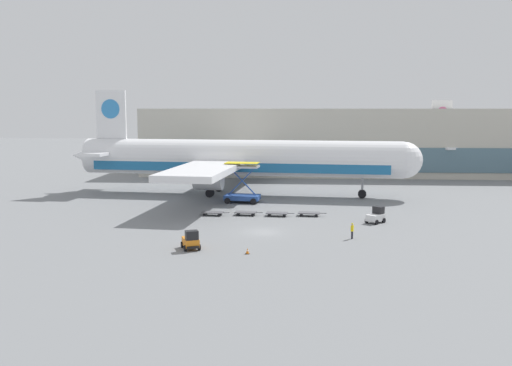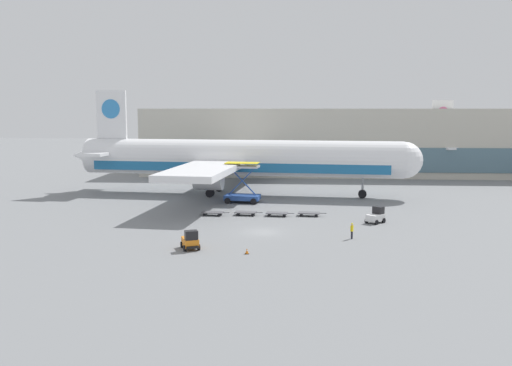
# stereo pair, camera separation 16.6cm
# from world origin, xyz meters

# --- Properties ---
(ground_plane) EXTENTS (400.00, 400.00, 0.00)m
(ground_plane) POSITION_xyz_m (0.00, 0.00, 0.00)
(ground_plane) COLOR slate
(terminal_building) EXTENTS (90.00, 18.20, 14.00)m
(terminal_building) POSITION_xyz_m (16.66, 59.56, 6.99)
(terminal_building) COLOR #BCB7A8
(terminal_building) RESTS_ON ground_plane
(airplane_main) EXTENTS (58.03, 48.56, 17.00)m
(airplane_main) POSITION_xyz_m (-6.15, 28.07, 5.84)
(airplane_main) COLOR white
(airplane_main) RESTS_ON ground_plane
(scissor_lift_loader) EXTENTS (5.48, 3.83, 6.03)m
(scissor_lift_loader) POSITION_xyz_m (-4.20, 20.40, 2.25)
(scissor_lift_loader) COLOR #284C99
(scissor_lift_loader) RESTS_ON ground_plane
(baggage_tug_foreground) EXTENTS (2.34, 2.78, 2.00)m
(baggage_tug_foreground) POSITION_xyz_m (-6.75, -8.49, 0.88)
(baggage_tug_foreground) COLOR orange
(baggage_tug_foreground) RESTS_ON ground_plane
(baggage_tug_mid) EXTENTS (2.69, 2.78, 2.00)m
(baggage_tug_mid) POSITION_xyz_m (13.71, 6.23, 0.88)
(baggage_tug_mid) COLOR silver
(baggage_tug_mid) RESTS_ON ground_plane
(baggage_dolly_lead) EXTENTS (3.75, 1.74, 0.48)m
(baggage_dolly_lead) POSITION_xyz_m (-7.16, 9.72, 0.39)
(baggage_dolly_lead) COLOR #56565B
(baggage_dolly_lead) RESTS_ON ground_plane
(baggage_dolly_second) EXTENTS (3.75, 1.74, 0.48)m
(baggage_dolly_second) POSITION_xyz_m (-2.78, 10.11, 0.39)
(baggage_dolly_second) COLOR #56565B
(baggage_dolly_second) RESTS_ON ground_plane
(baggage_dolly_third) EXTENTS (3.75, 1.74, 0.48)m
(baggage_dolly_third) POSITION_xyz_m (1.36, 9.82, 0.39)
(baggage_dolly_third) COLOR #56565B
(baggage_dolly_third) RESTS_ON ground_plane
(baggage_dolly_trail) EXTENTS (3.75, 1.74, 0.48)m
(baggage_dolly_trail) POSITION_xyz_m (5.56, 10.18, 0.39)
(baggage_dolly_trail) COLOR #56565B
(baggage_dolly_trail) RESTS_ON ground_plane
(ground_crew_near) EXTENTS (0.36, 0.52, 1.77)m
(ground_crew_near) POSITION_xyz_m (9.87, -2.79, 1.04)
(ground_crew_near) COLOR black
(ground_crew_near) RESTS_ON ground_plane
(traffic_cone_near) EXTENTS (0.40, 0.40, 0.57)m
(traffic_cone_near) POSITION_xyz_m (-0.93, -9.97, 0.28)
(traffic_cone_near) COLOR black
(traffic_cone_near) RESTS_ON ground_plane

